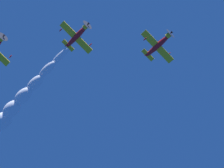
% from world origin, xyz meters
% --- Properties ---
extents(airplane_lead, '(7.37, 7.88, 3.52)m').
position_xyz_m(airplane_lead, '(-5.05, 2.46, 61.55)').
color(airplane_lead, red).
extents(airplane_left_wingman, '(7.40, 7.86, 3.36)m').
position_xyz_m(airplane_left_wingman, '(-18.62, -6.74, 64.04)').
color(airplane_left_wingman, red).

